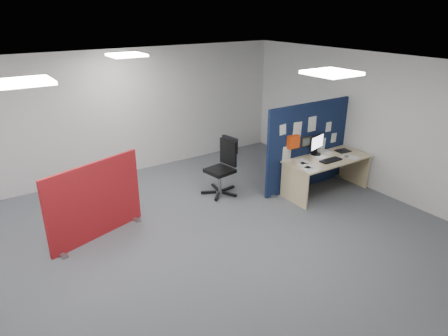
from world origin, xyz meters
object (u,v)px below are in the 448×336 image
main_desk (325,166)px  red_divider (95,202)px  navy_divider (308,146)px  monitor_main (317,144)px  office_chair (224,163)px

main_desk → red_divider: (-4.31, 0.82, 0.07)m
navy_divider → red_divider: navy_divider is taller
main_desk → monitor_main: monitor_main is taller
navy_divider → main_desk: bearing=-73.8°
navy_divider → monitor_main: bearing=-65.2°
monitor_main → red_divider: (-4.27, 0.58, -0.33)m
red_divider → office_chair: (2.62, 0.27, 0.01)m
monitor_main → red_divider: bearing=158.0°
monitor_main → red_divider: size_ratio=0.28×
monitor_main → office_chair: (-1.65, 0.85, -0.33)m
main_desk → monitor_main: (-0.04, 0.23, 0.40)m
navy_divider → red_divider: bearing=174.2°
red_divider → office_chair: 2.63m
main_desk → monitor_main: size_ratio=3.80×
navy_divider → office_chair: 1.74m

